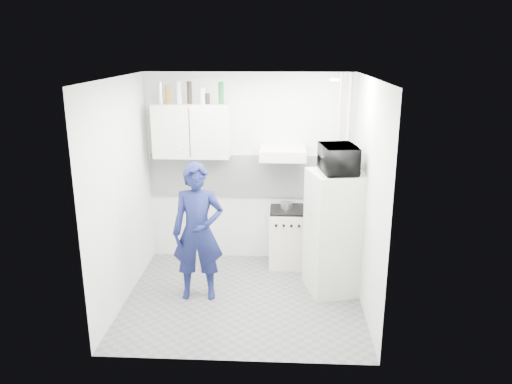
{
  "coord_description": "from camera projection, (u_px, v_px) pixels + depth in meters",
  "views": [
    {
      "loc": [
        0.44,
        -5.4,
        2.94
      ],
      "look_at": [
        0.14,
        0.3,
        1.25
      ],
      "focal_mm": 35.0,
      "sensor_mm": 36.0,
      "label": 1
    }
  ],
  "objects": [
    {
      "name": "fridge",
      "position": [
        335.0,
        232.0,
        6.04
      ],
      "size": [
        0.76,
        0.76,
        1.51
      ],
      "primitive_type": "cube",
      "rotation": [
        0.0,
        0.0,
        0.26
      ],
      "color": "beige",
      "rests_on": "floor"
    },
    {
      "name": "bottle_b",
      "position": [
        168.0,
        95.0,
        6.45
      ],
      "size": [
        0.06,
        0.06,
        0.23
      ],
      "primitive_type": "cylinder",
      "color": "brown",
      "rests_on": "upper_cabinet"
    },
    {
      "name": "bottle_d",
      "position": [
        189.0,
        93.0,
        6.43
      ],
      "size": [
        0.06,
        0.06,
        0.29
      ],
      "primitive_type": "cylinder",
      "color": "black",
      "rests_on": "upper_cabinet"
    },
    {
      "name": "bottle_a",
      "position": [
        160.0,
        93.0,
        6.45
      ],
      "size": [
        0.06,
        0.06,
        0.28
      ],
      "primitive_type": "cylinder",
      "color": "silver",
      "rests_on": "upper_cabinet"
    },
    {
      "name": "ceiling_spot_fixture",
      "position": [
        335.0,
        80.0,
        5.43
      ],
      "size": [
        0.1,
        0.1,
        0.02
      ],
      "primitive_type": "cylinder",
      "color": "white",
      "rests_on": "ceiling"
    },
    {
      "name": "wall_back",
      "position": [
        250.0,
        169.0,
        6.85
      ],
      "size": [
        2.8,
        0.0,
        2.8
      ],
      "primitive_type": "plane",
      "rotation": [
        1.57,
        0.0,
        0.0
      ],
      "color": "silver",
      "rests_on": "floor"
    },
    {
      "name": "saucepan",
      "position": [
        287.0,
        205.0,
        6.74
      ],
      "size": [
        0.16,
        0.16,
        0.09
      ],
      "primitive_type": "cylinder",
      "color": "silver",
      "rests_on": "stove_top"
    },
    {
      "name": "upper_cabinet",
      "position": [
        192.0,
        131.0,
        6.57
      ],
      "size": [
        1.0,
        0.35,
        0.7
      ],
      "primitive_type": "cube",
      "color": "beige",
      "rests_on": "wall_back"
    },
    {
      "name": "stove",
      "position": [
        287.0,
        238.0,
        6.84
      ],
      "size": [
        0.49,
        0.49,
        0.78
      ],
      "primitive_type": "cube",
      "color": "silver",
      "rests_on": "floor"
    },
    {
      "name": "microwave",
      "position": [
        339.0,
        159.0,
        5.79
      ],
      "size": [
        0.62,
        0.47,
        0.32
      ],
      "primitive_type": "imported",
      "rotation": [
        0.0,
        0.0,
        1.72
      ],
      "color": "black",
      "rests_on": "fridge"
    },
    {
      "name": "pipe_b",
      "position": [
        337.0,
        171.0,
        6.71
      ],
      "size": [
        0.04,
        0.04,
        2.6
      ],
      "primitive_type": "cylinder",
      "color": "silver",
      "rests_on": "floor"
    },
    {
      "name": "wall_left",
      "position": [
        121.0,
        193.0,
        5.72
      ],
      "size": [
        0.0,
        2.6,
        2.6
      ],
      "primitive_type": "plane",
      "rotation": [
        1.57,
        0.0,
        1.57
      ],
      "color": "silver",
      "rests_on": "floor"
    },
    {
      "name": "floor",
      "position": [
        243.0,
        298.0,
        6.02
      ],
      "size": [
        2.8,
        2.8,
        0.0
      ],
      "primitive_type": "plane",
      "color": "slate",
      "rests_on": "ground"
    },
    {
      "name": "bottle_c",
      "position": [
        179.0,
        93.0,
        6.43
      ],
      "size": [
        0.07,
        0.07,
        0.29
      ],
      "primitive_type": "cylinder",
      "color": "#B2B7BC",
      "rests_on": "upper_cabinet"
    },
    {
      "name": "person",
      "position": [
        198.0,
        232.0,
        5.85
      ],
      "size": [
        0.63,
        0.44,
        1.65
      ],
      "primitive_type": "imported",
      "rotation": [
        0.0,
        0.0,
        0.08
      ],
      "color": "#131944",
      "rests_on": "floor"
    },
    {
      "name": "range_hood",
      "position": [
        283.0,
        154.0,
        6.51
      ],
      "size": [
        0.6,
        0.5,
        0.14
      ],
      "primitive_type": "cube",
      "color": "silver",
      "rests_on": "wall_back"
    },
    {
      "name": "stove_top",
      "position": [
        288.0,
        210.0,
        6.73
      ],
      "size": [
        0.47,
        0.47,
        0.03
      ],
      "primitive_type": "cube",
      "color": "black",
      "rests_on": "stove"
    },
    {
      "name": "pipe_a",
      "position": [
        346.0,
        171.0,
        6.71
      ],
      "size": [
        0.05,
        0.05,
        2.6
      ],
      "primitive_type": "cylinder",
      "color": "silver",
      "rests_on": "floor"
    },
    {
      "name": "bottle_e",
      "position": [
        221.0,
        93.0,
        6.41
      ],
      "size": [
        0.07,
        0.07,
        0.28
      ],
      "primitive_type": "cylinder",
      "color": "#144C1E",
      "rests_on": "upper_cabinet"
    },
    {
      "name": "canister_a",
      "position": [
        203.0,
        96.0,
        6.43
      ],
      "size": [
        0.08,
        0.08,
        0.21
      ],
      "primitive_type": "cylinder",
      "color": "#B2B7BC",
      "rests_on": "upper_cabinet"
    },
    {
      "name": "wall_right",
      "position": [
        367.0,
        197.0,
        5.58
      ],
      "size": [
        0.0,
        2.6,
        2.6
      ],
      "primitive_type": "plane",
      "rotation": [
        1.57,
        0.0,
        -1.57
      ],
      "color": "silver",
      "rests_on": "floor"
    },
    {
      "name": "backsplash",
      "position": [
        250.0,
        176.0,
        6.86
      ],
      "size": [
        2.74,
        0.03,
        0.6
      ],
      "primitive_type": "cube",
      "color": "white",
      "rests_on": "wall_back"
    },
    {
      "name": "ceiling",
      "position": [
        242.0,
        78.0,
        5.28
      ],
      "size": [
        2.8,
        2.8,
        0.0
      ],
      "primitive_type": "plane",
      "color": "white",
      "rests_on": "wall_back"
    },
    {
      "name": "canister_b",
      "position": [
        207.0,
        99.0,
        6.44
      ],
      "size": [
        0.07,
        0.07,
        0.14
      ],
      "primitive_type": "cylinder",
      "color": "black",
      "rests_on": "upper_cabinet"
    }
  ]
}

